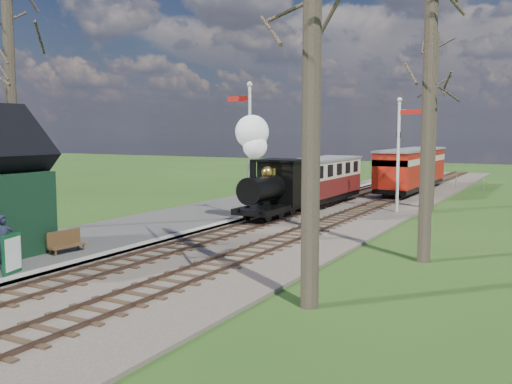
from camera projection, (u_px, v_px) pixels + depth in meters
distant_hills at (462, 301)px, 68.35m from camera, size 114.40×48.00×22.02m
ballast_bed at (339, 209)px, 29.69m from camera, size 8.00×60.00×0.10m
track_near at (316, 206)px, 30.31m from camera, size 1.60×60.00×0.15m
track_far at (364, 209)px, 29.07m from camera, size 1.60×60.00×0.15m
platform at (172, 222)px, 25.00m from camera, size 5.00×44.00×0.20m
coping_strip at (216, 226)px, 23.90m from camera, size 0.40×44.00×0.21m
semaphore_near at (248, 142)px, 25.07m from camera, size 1.22×0.24×6.22m
semaphore_far at (400, 146)px, 27.88m from camera, size 1.22×0.24×5.72m
bare_trees at (216, 97)px, 18.75m from camera, size 15.51×22.39×12.00m
fence_line at (393, 179)px, 42.33m from camera, size 12.60×0.08×1.00m
locomotive at (270, 176)px, 25.38m from camera, size 1.82×4.26×4.56m
coach at (321, 178)px, 30.72m from camera, size 2.13×7.30×2.24m
red_carriage_a at (401, 171)px, 35.29m from camera, size 2.23×5.53×2.35m
red_carriage_b at (421, 166)px, 40.08m from camera, size 2.23×5.53×2.35m
sign_board at (12, 254)px, 15.52m from camera, size 0.29×0.74×1.10m
bench at (65, 242)px, 18.30m from camera, size 0.50×1.28×0.71m
person at (4, 241)px, 16.14m from camera, size 0.53×0.65×1.54m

